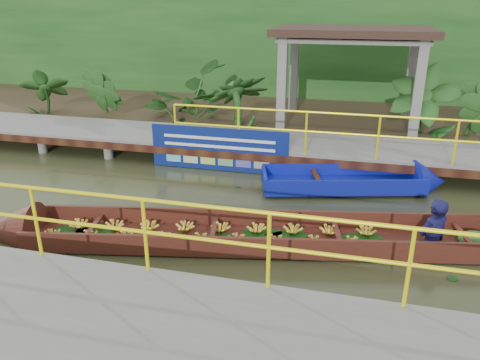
# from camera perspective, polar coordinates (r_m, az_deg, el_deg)

# --- Properties ---
(ground) EXTENTS (80.00, 80.00, 0.00)m
(ground) POSITION_cam_1_polar(r_m,az_deg,el_deg) (9.42, -7.58, -3.85)
(ground) COLOR #2E3118
(ground) RESTS_ON ground
(land_strip) EXTENTS (30.00, 8.00, 0.45)m
(land_strip) POSITION_cam_1_polar(r_m,az_deg,el_deg) (16.17, 2.11, 7.90)
(land_strip) COLOR #37291B
(land_strip) RESTS_ON ground
(far_dock) EXTENTS (16.00, 2.06, 1.66)m
(far_dock) POSITION_cam_1_polar(r_m,az_deg,el_deg) (12.28, -1.80, 4.76)
(far_dock) COLOR slate
(far_dock) RESTS_ON ground
(near_dock) EXTENTS (18.00, 2.40, 1.73)m
(near_dock) POSITION_cam_1_polar(r_m,az_deg,el_deg) (5.68, -14.03, -19.78)
(near_dock) COLOR slate
(near_dock) RESTS_ON ground
(pavilion) EXTENTS (4.40, 3.00, 3.00)m
(pavilion) POSITION_cam_1_polar(r_m,az_deg,el_deg) (14.24, 13.56, 16.09)
(pavilion) COLOR slate
(pavilion) RESTS_ON ground
(foliage_backdrop) EXTENTS (30.00, 0.80, 4.00)m
(foliage_backdrop) POSITION_cam_1_polar(r_m,az_deg,el_deg) (18.29, 3.90, 15.08)
(foliage_backdrop) COLOR #184315
(foliage_backdrop) RESTS_ON ground
(vendor_boat) EXTENTS (10.51, 3.05, 2.07)m
(vendor_boat) POSITION_cam_1_polar(r_m,az_deg,el_deg) (8.10, 5.84, -6.49)
(vendor_boat) COLOR #3C1810
(vendor_boat) RESTS_ON ground
(moored_blue_boat) EXTENTS (4.17, 2.04, 0.96)m
(moored_blue_boat) POSITION_cam_1_polar(r_m,az_deg,el_deg) (10.83, 17.33, -0.25)
(moored_blue_boat) COLOR #0D1796
(moored_blue_boat) RESTS_ON ground
(blue_banner) EXTENTS (3.42, 0.04, 1.07)m
(blue_banner) POSITION_cam_1_polar(r_m,az_deg,el_deg) (11.36, -2.62, 3.78)
(blue_banner) COLOR navy
(blue_banner) RESTS_ON ground
(tropical_plants) EXTENTS (14.26, 1.26, 1.58)m
(tropical_plants) POSITION_cam_1_polar(r_m,az_deg,el_deg) (13.91, -0.66, 9.97)
(tropical_plants) COLOR #184315
(tropical_plants) RESTS_ON ground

